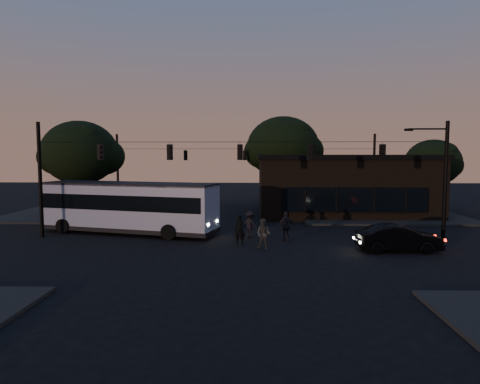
{
  "coord_description": "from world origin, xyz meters",
  "views": [
    {
      "loc": [
        0.8,
        -23.33,
        5.35
      ],
      "look_at": [
        0.0,
        4.0,
        3.0
      ],
      "focal_mm": 32.0,
      "sensor_mm": 36.0,
      "label": 1
    }
  ],
  "objects_px": {
    "building": "(342,184)",
    "pedestrian_c": "(286,226)",
    "pedestrian_a": "(240,230)",
    "bus": "(128,205)",
    "pedestrian_b": "(264,234)",
    "car": "(398,238)",
    "pedestrian_d": "(250,224)"
  },
  "relations": [
    {
      "from": "pedestrian_a",
      "to": "pedestrian_c",
      "type": "relative_size",
      "value": 0.96
    },
    {
      "from": "bus",
      "to": "car",
      "type": "distance_m",
      "value": 17.46
    },
    {
      "from": "car",
      "to": "building",
      "type": "bearing_deg",
      "value": -2.28
    },
    {
      "from": "building",
      "to": "pedestrian_a",
      "type": "relative_size",
      "value": 8.62
    },
    {
      "from": "building",
      "to": "pedestrian_d",
      "type": "xyz_separation_m",
      "value": [
        -8.34,
        -11.93,
        -1.82
      ]
    },
    {
      "from": "pedestrian_c",
      "to": "pedestrian_d",
      "type": "xyz_separation_m",
      "value": [
        -2.24,
        0.88,
        -0.04
      ]
    },
    {
      "from": "pedestrian_c",
      "to": "pedestrian_d",
      "type": "relative_size",
      "value": 1.05
    },
    {
      "from": "car",
      "to": "pedestrian_c",
      "type": "xyz_separation_m",
      "value": [
        -6.04,
        2.77,
        0.18
      ]
    },
    {
      "from": "bus",
      "to": "building",
      "type": "bearing_deg",
      "value": 47.11
    },
    {
      "from": "building",
      "to": "car",
      "type": "relative_size",
      "value": 3.38
    },
    {
      "from": "bus",
      "to": "pedestrian_b",
      "type": "bearing_deg",
      "value": -12.62
    },
    {
      "from": "car",
      "to": "pedestrian_c",
      "type": "height_order",
      "value": "pedestrian_c"
    },
    {
      "from": "car",
      "to": "bus",
      "type": "bearing_deg",
      "value": 70.77
    },
    {
      "from": "pedestrian_c",
      "to": "pedestrian_b",
      "type": "bearing_deg",
      "value": 38.64
    },
    {
      "from": "bus",
      "to": "pedestrian_b",
      "type": "height_order",
      "value": "bus"
    },
    {
      "from": "car",
      "to": "pedestrian_a",
      "type": "height_order",
      "value": "pedestrian_a"
    },
    {
      "from": "car",
      "to": "pedestrian_c",
      "type": "bearing_deg",
      "value": 63.32
    },
    {
      "from": "building",
      "to": "pedestrian_c",
      "type": "height_order",
      "value": "building"
    },
    {
      "from": "building",
      "to": "car",
      "type": "xyz_separation_m",
      "value": [
        -0.06,
        -15.58,
        -1.96
      ]
    },
    {
      "from": "bus",
      "to": "pedestrian_a",
      "type": "relative_size",
      "value": 7.11
    },
    {
      "from": "pedestrian_a",
      "to": "pedestrian_c",
      "type": "xyz_separation_m",
      "value": [
        2.85,
        1.32,
        0.03
      ]
    },
    {
      "from": "building",
      "to": "pedestrian_b",
      "type": "height_order",
      "value": "building"
    },
    {
      "from": "car",
      "to": "pedestrian_d",
      "type": "bearing_deg",
      "value": 64.16
    },
    {
      "from": "building",
      "to": "pedestrian_a",
      "type": "xyz_separation_m",
      "value": [
        -8.94,
        -14.13,
        -1.81
      ]
    },
    {
      "from": "pedestrian_c",
      "to": "pedestrian_a",
      "type": "bearing_deg",
      "value": 4.6
    },
    {
      "from": "pedestrian_b",
      "to": "pedestrian_d",
      "type": "height_order",
      "value": "pedestrian_d"
    },
    {
      "from": "pedestrian_a",
      "to": "bus",
      "type": "bearing_deg",
      "value": 158.01
    },
    {
      "from": "car",
      "to": "pedestrian_d",
      "type": "xyz_separation_m",
      "value": [
        -8.28,
        3.65,
        0.14
      ]
    },
    {
      "from": "pedestrian_a",
      "to": "pedestrian_d",
      "type": "bearing_deg",
      "value": 78.17
    },
    {
      "from": "building",
      "to": "bus",
      "type": "height_order",
      "value": "building"
    },
    {
      "from": "pedestrian_a",
      "to": "pedestrian_b",
      "type": "xyz_separation_m",
      "value": [
        1.38,
        -1.11,
        -0.02
      ]
    },
    {
      "from": "pedestrian_a",
      "to": "pedestrian_c",
      "type": "distance_m",
      "value": 3.14
    }
  ]
}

